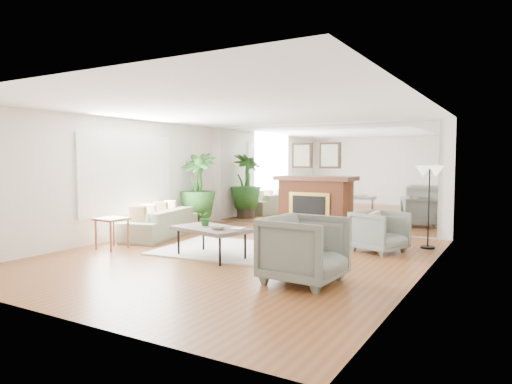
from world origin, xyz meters
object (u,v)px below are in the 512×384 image
Objects in this scene: potted_ficus at (198,188)px; armchair_front at (304,249)px; sofa at (160,223)px; coffee_table at (211,230)px; fireplace at (312,203)px; floor_lamp at (429,178)px; side_table at (112,223)px; armchair_back at (379,231)px.

armchair_front is at bearing -37.50° from potted_ficus.
coffee_table is at bearing 48.84° from sofa.
floor_lamp is at bearing -17.71° from fireplace.
coffee_table is 2.08m from side_table.
coffee_table is 0.94× the size of floor_lamp.
side_table is at bearing 87.84° from armchair_front.
armchair_front is at bearing -106.68° from floor_lamp.
side_table is (-2.35, -3.86, -0.18)m from fireplace.
armchair_front reaches higher than armchair_back.
armchair_back is 0.45× the size of potted_ficus.
fireplace is at bearing 58.65° from side_table.
coffee_table is 3.00m from armchair_back.
fireplace reaches higher than potted_ficus.
coffee_table is at bearing 7.35° from side_table.
potted_ficus is at bearing -160.41° from fireplace.
sofa is at bearing -134.96° from fireplace.
armchair_front is at bearing 53.58° from sofa.
armchair_front is 1.72× the size of side_table.
potted_ficus is (-0.15, 1.53, 0.67)m from sofa.
fireplace reaches higher than floor_lamp.
fireplace reaches higher than armchair_front.
floor_lamp is (2.99, 2.73, 0.84)m from coffee_table.
floor_lamp is (2.70, -0.86, 0.66)m from fireplace.
coffee_table is 0.70× the size of sofa.
armchair_front is (1.69, -4.22, -0.21)m from fireplace.
armchair_back reaches higher than side_table.
sofa is 4.53m from armchair_back.
fireplace is 4.52m from side_table.
sofa is 1.35× the size of floor_lamp.
floor_lamp reaches higher than side_table.
armchair_back is (2.01, -1.66, -0.29)m from fireplace.
potted_ficus reaches higher than side_table.
potted_ficus reaches higher than armchair_front.
potted_ficus is 5.31m from floor_lamp.
armchair_front is 3.61m from floor_lamp.
potted_ficus reaches higher than coffee_table.
side_table is at bearing -9.31° from sofa.
potted_ficus is (-0.25, 2.93, 0.49)m from side_table.
armchair_front is 4.06m from side_table.
sofa is at bearing -162.83° from floor_lamp.
side_table is at bearing -85.15° from potted_ficus.
sofa reaches higher than side_table.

